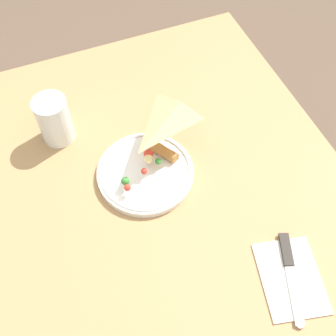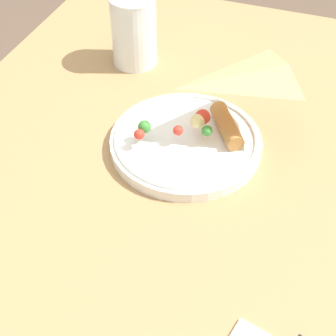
{
  "view_description": "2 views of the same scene",
  "coord_description": "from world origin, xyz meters",
  "views": [
    {
      "loc": [
        0.46,
        -0.17,
        1.51
      ],
      "look_at": [
        0.01,
        0.01,
        0.78
      ],
      "focal_mm": 45.0,
      "sensor_mm": 36.0,
      "label": 1
    },
    {
      "loc": [
        0.49,
        0.13,
        1.22
      ],
      "look_at": [
        0.06,
        -0.03,
        0.77
      ],
      "focal_mm": 55.0,
      "sensor_mm": 36.0,
      "label": 2
    }
  ],
  "objects": [
    {
      "name": "dining_table",
      "position": [
        0.0,
        0.0,
        0.61
      ],
      "size": [
        0.94,
        0.79,
        0.73
      ],
      "color": "#A87F51",
      "rests_on": "ground_plane"
    },
    {
      "name": "plate_pizza",
      "position": [
        -0.02,
        -0.03,
        0.75
      ],
      "size": [
        0.21,
        0.21,
        0.05
      ],
      "color": "white",
      "rests_on": "dining_table"
    },
    {
      "name": "milk_glass",
      "position": [
        -0.2,
        -0.18,
        0.78
      ],
      "size": [
        0.08,
        0.08,
        0.12
      ],
      "color": "white",
      "rests_on": "dining_table"
    }
  ]
}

